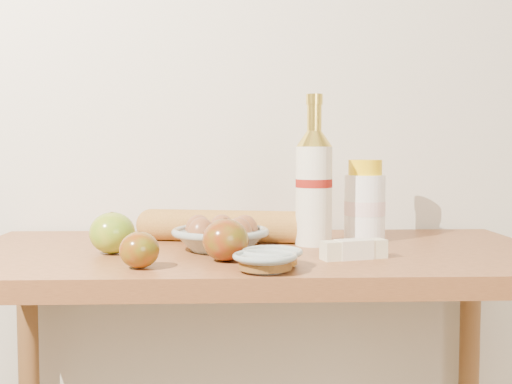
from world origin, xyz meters
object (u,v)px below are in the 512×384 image
egg_bowl (221,236)px  baguette (228,226)px  bourbon_bottle (314,184)px  table (255,308)px  cream_bottle (365,203)px

egg_bowl → baguette: (0.01, 0.12, 0.01)m
bourbon_bottle → egg_bowl: bearing=-160.4°
table → bourbon_bottle: 0.29m
cream_bottle → egg_bowl: cream_bottle is taller
bourbon_bottle → cream_bottle: 0.14m
cream_bottle → egg_bowl: size_ratio=0.87×
table → bourbon_bottle: bourbon_bottle is taller
table → baguette: bearing=119.5°
baguette → table: bearing=-49.1°
bourbon_bottle → baguette: size_ratio=0.75×
table → cream_bottle: bearing=23.3°
egg_bowl → baguette: same height
table → egg_bowl: bearing=-167.0°
bourbon_bottle → egg_bowl: 0.23m
bourbon_bottle → cream_bottle: bourbon_bottle is taller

